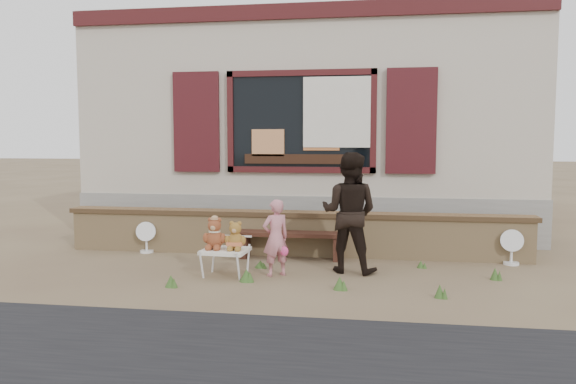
% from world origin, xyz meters
% --- Properties ---
extents(ground, '(80.00, 80.00, 0.00)m').
position_xyz_m(ground, '(0.00, 0.00, 0.00)').
color(ground, brown).
rests_on(ground, ground).
extents(shopfront, '(8.04, 5.13, 4.00)m').
position_xyz_m(shopfront, '(0.00, 4.49, 2.00)').
color(shopfront, gray).
rests_on(shopfront, ground).
extents(brick_wall, '(7.10, 0.36, 0.67)m').
position_xyz_m(brick_wall, '(0.00, 1.00, 0.34)').
color(brick_wall, tan).
rests_on(brick_wall, ground).
extents(bench, '(1.57, 0.34, 0.40)m').
position_xyz_m(bench, '(0.02, 0.70, 0.29)').
color(bench, '#331A11').
rests_on(bench, ground).
extents(folding_chair, '(0.60, 0.53, 0.35)m').
position_xyz_m(folding_chair, '(-0.65, -0.46, 0.32)').
color(folding_chair, white).
rests_on(folding_chair, ground).
extents(teddy_bear_left, '(0.32, 0.28, 0.42)m').
position_xyz_m(teddy_bear_left, '(-0.79, -0.45, 0.56)').
color(teddy_bear_left, brown).
rests_on(teddy_bear_left, folding_chair).
extents(teddy_bear_right, '(0.29, 0.25, 0.38)m').
position_xyz_m(teddy_bear_right, '(-0.51, -0.47, 0.54)').
color(teddy_bear_right, brown).
rests_on(teddy_bear_right, folding_chair).
extents(child, '(0.43, 0.40, 0.99)m').
position_xyz_m(child, '(-0.01, -0.34, 0.50)').
color(child, '#D47E8A').
rests_on(child, ground).
extents(adult, '(0.89, 0.76, 1.59)m').
position_xyz_m(adult, '(0.91, 0.03, 0.80)').
color(adult, black).
rests_on(adult, ground).
extents(fan_left, '(0.31, 0.21, 0.49)m').
position_xyz_m(fan_left, '(-2.26, 0.80, 0.24)').
color(fan_left, white).
rests_on(fan_left, ground).
extents(fan_right, '(0.32, 0.21, 0.51)m').
position_xyz_m(fan_right, '(3.15, 0.80, 0.25)').
color(fan_right, white).
rests_on(fan_right, ground).
extents(grass_tufts, '(4.03, 1.61, 0.16)m').
position_xyz_m(grass_tufts, '(0.48, -0.61, 0.07)').
color(grass_tufts, '#375A24').
rests_on(grass_tufts, ground).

